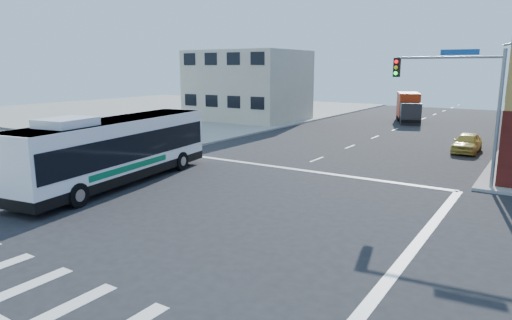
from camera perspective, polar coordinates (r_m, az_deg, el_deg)
The scene contains 7 objects.
ground at distance 20.44m, azimuth -8.37°, elevation -6.00°, with size 120.00×120.00×0.00m, color black.
sidewalk_nw at distance 69.24m, azimuth -11.13°, elevation 6.29°, with size 50.00×50.00×0.15m, color gray.
building_west at distance 53.74m, azimuth -1.00°, elevation 9.26°, with size 12.06×10.06×8.00m.
signal_mast_ne at distance 25.51m, azimuth 24.40°, elevation 7.97°, with size 7.91×1.13×8.07m.
transit_bus at distance 25.18m, azimuth -17.07°, elevation 1.31°, with size 4.70×13.18×3.82m.
box_truck at distance 54.79m, azimuth 18.52°, elevation 6.18°, with size 4.42×7.56×3.28m.
parked_car at distance 36.67m, azimuth 24.88°, elevation 1.98°, with size 1.70×4.23×1.44m, color gold.
Camera 1 is at (12.97, -14.57, 6.10)m, focal length 32.00 mm.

